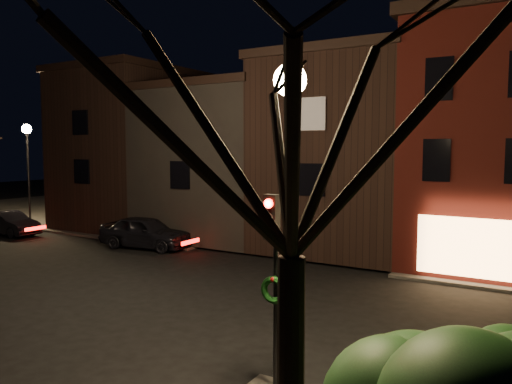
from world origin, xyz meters
TOP-DOWN VIEW (x-y plane):
  - ground at (0.00, 0.00)m, footprint 120.00×120.00m
  - sidewalk_far_left at (-20.00, 20.00)m, footprint 30.00×30.00m
  - corner_building at (8.00, 9.47)m, footprint 6.50×8.50m
  - row_building_a at (1.50, 10.50)m, footprint 7.30×10.30m
  - row_building_b at (-5.75, 10.50)m, footprint 7.80×10.30m
  - row_building_c at (-13.00, 10.50)m, footprint 7.30×10.30m
  - street_lamp_near at (6.20, -6.00)m, footprint 0.60×0.60m
  - street_lamp_far at (-19.00, 6.20)m, footprint 0.60×0.60m
  - traffic_signal at (5.60, -5.51)m, footprint 0.58×0.38m
  - bare_tree_right at (7.50, -8.50)m, footprint 6.40×6.40m
  - parked_car_a at (-7.26, 4.50)m, footprint 5.02×2.51m
  - parked_car_b at (-16.72, 3.25)m, footprint 4.21×1.54m

SIDE VIEW (x-z plane):
  - ground at x=0.00m, z-range 0.00..0.00m
  - sidewalk_far_left at x=-20.00m, z-range 0.00..0.12m
  - parked_car_b at x=-16.72m, z-range 0.00..1.38m
  - parked_car_a at x=-7.26m, z-range 0.00..1.64m
  - traffic_signal at x=5.60m, z-range 0.78..4.83m
  - row_building_b at x=-5.75m, z-range 0.13..8.53m
  - row_building_a at x=1.50m, z-range 0.13..9.53m
  - row_building_c at x=-13.00m, z-range 0.13..10.03m
  - street_lamp_near at x=6.20m, z-range 1.94..8.42m
  - street_lamp_far at x=-19.00m, z-range 1.94..8.42m
  - corner_building at x=8.00m, z-range 0.15..10.65m
  - bare_tree_right at x=7.50m, z-range 1.90..10.40m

